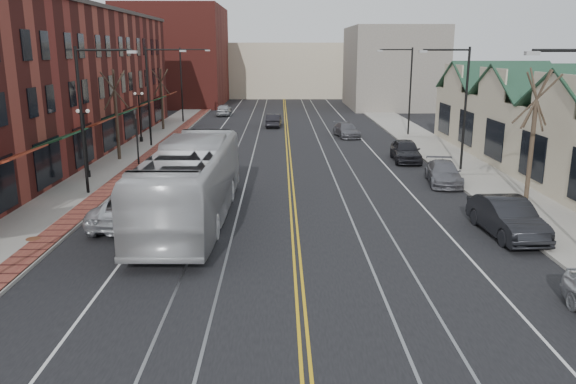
{
  "coord_description": "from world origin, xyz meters",
  "views": [
    {
      "loc": [
        -0.64,
        -14.8,
        8.0
      ],
      "look_at": [
        -0.31,
        8.69,
        2.0
      ],
      "focal_mm": 35.0,
      "sensor_mm": 36.0,
      "label": 1
    }
  ],
  "objects_px": {
    "parked_suv": "(135,207)",
    "parked_car_c": "(444,173)",
    "transit_bus": "(191,183)",
    "parked_car_b": "(507,217)",
    "parked_car_d": "(406,151)"
  },
  "relations": [
    {
      "from": "parked_suv",
      "to": "parked_car_c",
      "type": "height_order",
      "value": "parked_suv"
    },
    {
      "from": "transit_bus",
      "to": "parked_car_b",
      "type": "height_order",
      "value": "transit_bus"
    },
    {
      "from": "parked_car_c",
      "to": "parked_car_d",
      "type": "relative_size",
      "value": 0.99
    },
    {
      "from": "parked_car_b",
      "to": "parked_car_d",
      "type": "distance_m",
      "value": 16.92
    },
    {
      "from": "parked_car_c",
      "to": "parked_car_d",
      "type": "height_order",
      "value": "parked_car_d"
    },
    {
      "from": "parked_suv",
      "to": "parked_car_d",
      "type": "bearing_deg",
      "value": -131.42
    },
    {
      "from": "transit_bus",
      "to": "parked_car_b",
      "type": "distance_m",
      "value": 14.36
    },
    {
      "from": "parked_car_b",
      "to": "parked_car_c",
      "type": "height_order",
      "value": "parked_car_b"
    },
    {
      "from": "parked_suv",
      "to": "parked_car_c",
      "type": "distance_m",
      "value": 18.51
    },
    {
      "from": "parked_car_c",
      "to": "parked_car_d",
      "type": "bearing_deg",
      "value": 104.02
    },
    {
      "from": "parked_suv",
      "to": "parked_car_c",
      "type": "bearing_deg",
      "value": -149.43
    },
    {
      "from": "transit_bus",
      "to": "parked_suv",
      "type": "relative_size",
      "value": 2.3
    },
    {
      "from": "parked_suv",
      "to": "parked_car_c",
      "type": "relative_size",
      "value": 1.27
    },
    {
      "from": "parked_car_c",
      "to": "transit_bus",
      "type": "bearing_deg",
      "value": -144.2
    },
    {
      "from": "transit_bus",
      "to": "parked_car_c",
      "type": "bearing_deg",
      "value": -150.7
    }
  ]
}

